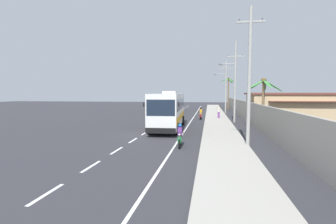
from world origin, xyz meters
TOP-DOWN VIEW (x-y plane):
  - ground_plane at (0.00, 0.00)m, footprint 160.00×160.00m
  - sidewalk_kerb at (6.80, 10.00)m, footprint 3.20×90.00m
  - lane_markings at (2.04, 14.85)m, footprint 3.59×71.28m
  - boundary_wall at (10.60, 14.00)m, footprint 0.24×60.00m
  - coach_bus_foreground at (1.65, 4.19)m, footprint 3.30×11.07m
  - coach_bus_far_lane at (-2.00, 27.06)m, footprint 2.89×10.78m
  - motorcycle_beside_bus at (4.60, 13.64)m, footprint 0.56×1.96m
  - motorcycle_trailing at (3.79, -4.23)m, footprint 0.56×1.96m
  - pedestrian_near_kerb at (7.06, 14.70)m, footprint 0.36×0.36m
  - utility_pole_nearest at (8.36, -3.55)m, footprint 1.82×0.24m
  - utility_pole_mid at (8.80, 11.00)m, footprint 3.03×0.24m
  - utility_pole_far at (8.60, 25.56)m, footprint 3.31×0.24m
  - palm_nearest at (11.06, 5.30)m, footprint 3.57×3.97m
  - palm_second at (9.84, 35.49)m, footprint 3.60×3.49m
  - roadside_building at (17.51, 16.77)m, footprint 12.63×7.96m

SIDE VIEW (x-z plane):
  - ground_plane at x=0.00m, z-range 0.00..0.00m
  - lane_markings at x=2.04m, z-range 0.00..0.01m
  - sidewalk_kerb at x=6.80m, z-range 0.00..0.14m
  - motorcycle_trailing at x=3.79m, z-range -0.14..1.41m
  - motorcycle_beside_bus at x=4.60m, z-range -0.16..1.52m
  - pedestrian_near_kerb at x=7.06m, z-range 0.18..1.91m
  - boundary_wall at x=10.60m, z-range 0.00..2.53m
  - roadside_building at x=17.51m, z-range 0.02..3.69m
  - coach_bus_far_lane at x=-2.00m, z-range 0.07..3.67m
  - coach_bus_foreground at x=1.65m, z-range 0.08..3.91m
  - palm_nearest at x=11.06m, z-range 1.25..6.39m
  - utility_pole_nearest at x=8.36m, z-range 0.18..9.46m
  - palm_second at x=9.84m, z-range 1.47..8.52m
  - utility_pole_far at x=8.60m, z-range 0.31..9.84m
  - utility_pole_mid at x=8.80m, z-range 0.26..10.20m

